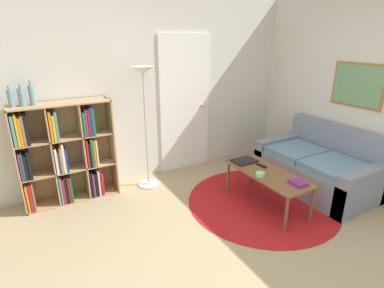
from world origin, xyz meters
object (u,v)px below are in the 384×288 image
at_px(bottle_right, 32,95).
at_px(couch, 319,168).
at_px(bookshelf, 64,154).
at_px(bottle_middle, 22,97).
at_px(coffee_table, 268,176).
at_px(bottle_left, 11,98).
at_px(laptop, 244,161).
at_px(bowl, 260,174).
at_px(floor_lamp, 144,93).

bearing_deg(bottle_right, couch, -22.26).
distance_m(bookshelf, bottle_middle, 0.83).
bearing_deg(coffee_table, bottle_left, 151.57).
bearing_deg(bottle_right, laptop, -22.73).
relative_size(couch, coffee_table, 1.35).
xyz_separation_m(bookshelf, bowl, (1.98, -1.42, -0.16)).
bearing_deg(coffee_table, floor_lamp, 131.17).
relative_size(couch, bottle_right, 5.50).
height_order(couch, bottle_left, bottle_left).
bearing_deg(floor_lamp, bowl, -54.06).
bearing_deg(bottle_right, bowl, -32.80).
bearing_deg(bookshelf, bowl, -35.66).
distance_m(floor_lamp, coffee_table, 1.90).
height_order(bottle_left, bottle_right, bottle_right).
bearing_deg(couch, bowl, -177.63).
xyz_separation_m(bookshelf, laptop, (2.10, -0.97, -0.17)).
bearing_deg(bottle_middle, couch, -21.76).
bearing_deg(couch, bottle_right, 157.74).
height_order(couch, bottle_middle, bottle_middle).
height_order(floor_lamp, bottle_right, floor_lamp).
height_order(floor_lamp, bottle_middle, floor_lamp).
bearing_deg(bookshelf, laptop, -24.80).
xyz_separation_m(floor_lamp, coffee_table, (1.09, -1.25, -0.93)).
bearing_deg(bottle_left, coffee_table, -28.43).
relative_size(coffee_table, laptop, 3.60).
xyz_separation_m(couch, bottle_middle, (-3.48, 1.39, 1.11)).
height_order(couch, bowl, couch).
distance_m(laptop, bottle_left, 2.89).
relative_size(bookshelf, bottle_middle, 5.31).
bearing_deg(coffee_table, bowl, -166.77).
relative_size(floor_lamp, bottle_right, 5.98).
distance_m(laptop, bowl, 0.47).
relative_size(bottle_left, bottle_middle, 0.97).
xyz_separation_m(floor_lamp, bottle_middle, (-1.39, 0.15, 0.05)).
bearing_deg(couch, floor_lamp, 149.36).
xyz_separation_m(floor_lamp, couch, (2.09, -1.24, -1.06)).
distance_m(coffee_table, bottle_right, 2.93).
bearing_deg(bottle_right, bottle_middle, 176.20).
relative_size(bookshelf, bottle_left, 5.45).
bearing_deg(bottle_left, bottle_right, -2.93).
xyz_separation_m(coffee_table, laptop, (-0.04, 0.41, 0.06)).
bearing_deg(floor_lamp, bottle_middle, 173.78).
distance_m(coffee_table, bottle_left, 3.11).
bearing_deg(coffee_table, bottle_middle, 150.59).
relative_size(bookshelf, coffee_table, 1.13).
relative_size(floor_lamp, bowl, 15.20).
bearing_deg(bookshelf, bottle_middle, 177.35).
height_order(floor_lamp, laptop, floor_lamp).
relative_size(bowl, bottle_left, 0.47).
bearing_deg(bottle_middle, coffee_table, -29.41).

